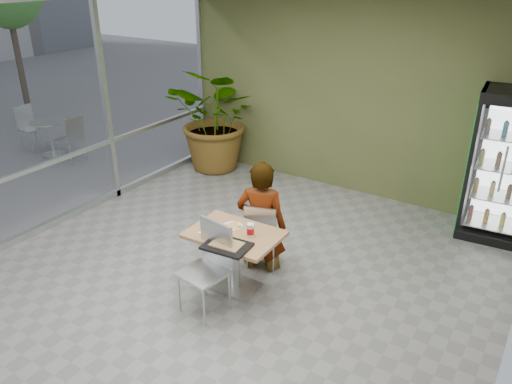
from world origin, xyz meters
TOP-DOWN VIEW (x-y plane):
  - ground at (0.00, 0.00)m, footprint 7.00×7.00m
  - room_envelope at (0.00, 0.00)m, footprint 6.00×7.00m
  - storefront_frame at (-3.00, 0.00)m, footprint 0.10×7.00m
  - dining_table at (0.14, 0.12)m, footprint 1.04×0.74m
  - chair_far at (0.15, 0.67)m, footprint 0.50×0.50m
  - chair_near at (0.10, -0.29)m, footprint 0.51×0.51m
  - seated_woman at (0.12, 0.71)m, footprint 0.73×0.59m
  - pizza_plate at (0.03, 0.22)m, footprint 0.31×0.23m
  - soda_cup at (0.33, 0.16)m, footprint 0.08×0.08m
  - napkin_stack at (-0.13, -0.06)m, footprint 0.14×0.14m
  - cafeteria_tray at (0.25, -0.18)m, footprint 0.52×0.40m
  - beverage_fridge at (2.45, 3.14)m, footprint 1.00×0.80m
  - potted_plant at (-2.29, 3.06)m, footprint 1.72×1.49m

SIDE VIEW (x-z plane):
  - ground at x=0.00m, z-range 0.00..0.00m
  - chair_far at x=0.15m, z-range 0.08..0.96m
  - dining_table at x=0.14m, z-range 0.16..0.91m
  - seated_woman at x=0.12m, z-range -0.30..1.41m
  - chair_near at x=0.10m, z-range 0.09..1.11m
  - napkin_stack at x=-0.13m, z-range 0.75..0.77m
  - cafeteria_tray at x=0.25m, z-range 0.75..0.78m
  - pizza_plate at x=0.03m, z-range 0.75..0.78m
  - soda_cup at x=0.33m, z-range 0.75..0.90m
  - potted_plant at x=-2.29m, z-range 0.00..1.91m
  - beverage_fridge at x=2.45m, z-range 0.00..2.07m
  - room_envelope at x=0.00m, z-range 0.00..3.20m
  - storefront_frame at x=-3.00m, z-range 0.00..3.20m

